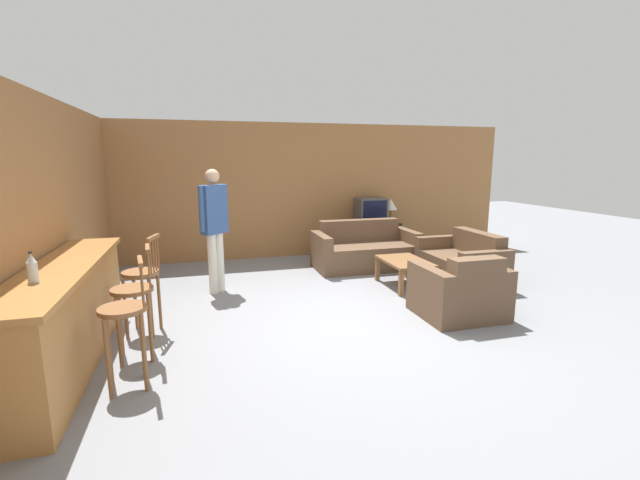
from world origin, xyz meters
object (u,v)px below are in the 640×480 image
Objects in this scene: bar_chair_far at (142,281)px; coffee_table at (405,264)px; bottle at (32,268)px; table_lamp at (391,205)px; armchair_near at (460,293)px; tv_unit at (370,239)px; person_by_window at (214,223)px; loveseat_right at (462,264)px; couch_far at (365,251)px; bar_chair_mid at (134,299)px; tv at (371,211)px; bar_chair_near at (125,320)px.

bar_chair_far reaches higher than coffee_table.
bottle reaches higher than table_lamp.
armchair_near reaches higher than tv_unit.
bottle is 0.14× the size of person_by_window.
person_by_window reaches higher than bar_chair_far.
table_lamp reaches higher than loveseat_right.
bar_chair_far reaches higher than armchair_near.
coffee_table is at bearing -99.20° from tv_unit.
couch_far is at bearing -117.60° from tv_unit.
coffee_table is at bearing 178.15° from loveseat_right.
tv_unit is (3.96, 3.71, -0.28)m from bar_chair_mid.
tv is (3.96, 3.07, 0.29)m from bar_chair_far.
bar_chair_near reaches higher than loveseat_right.
bar_chair_near is 1.94× the size of tv.
person_by_window reaches higher than bar_chair_mid.
bottle is (-4.60, -4.22, 0.76)m from tv_unit.
loveseat_right is at bearing -48.87° from couch_far.
person_by_window is (-2.83, 1.83, 0.72)m from armchair_near.
tv is (0.36, 2.24, 0.55)m from coffee_table.
bar_chair_mid is at bearing -113.06° from person_by_window.
couch_far is 1.28× the size of loveseat_right.
coffee_table is 1.93× the size of table_lamp.
tv_unit is at bearing 105.17° from loveseat_right.
person_by_window reaches higher than couch_far.
bar_chair_mid is at bearing 89.99° from bar_chair_near.
bar_chair_mid is 5.43m from tv_unit.
bar_chair_mid is 1.00× the size of bar_chair_far.
couch_far is at bearing -133.94° from table_lamp.
bar_chair_far is 5.02m from tv_unit.
table_lamp is (4.39, 4.26, 0.39)m from bar_chair_near.
bar_chair_mid reaches higher than coffee_table.
bottle is at bearing -120.81° from person_by_window.
bar_chair_mid is 0.61× the size of couch_far.
bar_chair_near reaches higher than coffee_table.
bar_chair_mid is at bearing -136.89° from tv.
bottle is at bearing -159.51° from loveseat_right.
person_by_window is at bearing -163.65° from couch_far.
bar_chair_near is 5.82m from tv.
table_lamp is at bearing 40.19° from bar_chair_mid.
armchair_near is at bearing 8.48° from bottle.
bar_chair_mid is 4.80m from loveseat_right.
loveseat_right is 2.98× the size of table_lamp.
bar_chair_mid is 1.94× the size of tv.
person_by_window is at bearing 169.86° from coffee_table.
couch_far reaches higher than tv_unit.
tv is at bearing 105.19° from loveseat_right.
coffee_table is (-0.07, 1.34, 0.05)m from armchair_near.
bar_chair_far is at bearing -142.14° from tv_unit.
table_lamp is (0.79, 2.24, 0.64)m from coffee_table.
tv is at bearing 47.07° from bar_chair_near.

